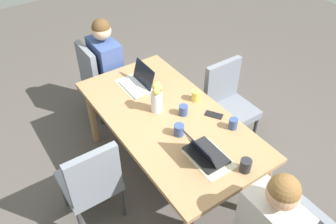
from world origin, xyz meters
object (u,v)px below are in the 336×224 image
Objects in this scene: chair_near_right_near at (228,101)px; chair_far_left_far at (91,180)px; coffee_mug_near_left at (179,130)px; laptop_head_left_left_mid at (204,153)px; laptop_head_right_left_near at (139,83)px; coffee_mug_far_left at (183,110)px; phone_black at (214,115)px; person_head_right_left_near at (108,75)px; coffee_mug_near_right at (246,165)px; dining_table at (168,124)px; flower_vase at (156,97)px; coffee_mug_centre_right at (196,96)px; coffee_mug_centre_left at (233,124)px; chair_head_right_left_near at (99,77)px.

chair_far_left_far is at bearing 95.35° from chair_near_right_near.
chair_far_left_far is 0.81m from coffee_mug_near_left.
chair_far_left_far is 2.81× the size of laptop_head_left_left_mid.
coffee_mug_far_left is at bearing -169.06° from laptop_head_right_left_near.
laptop_head_right_left_near is 2.13× the size of phone_black.
coffee_mug_far_left is (0.00, -0.91, 0.30)m from chair_far_left_far.
person_head_right_left_near is 3.73× the size of laptop_head_right_left_near.
person_head_right_left_near is at bearing 37.55° from chair_near_right_near.
laptop_head_right_left_near is at bearing 4.84° from coffee_mug_near_right.
coffee_mug_near_right is at bearing -170.90° from dining_table.
phone_black is (-1.38, -0.36, 0.23)m from person_head_right_left_near.
flower_vase reaches higher than laptop_head_left_left_mid.
flower_vase is at bearing 43.28° from coffee_mug_far_left.
chair_far_left_far is at bearing 148.13° from person_head_right_left_near.
flower_vase is 0.67m from laptop_head_left_left_mid.
coffee_mug_centre_right is at bearing -32.60° from laptop_head_left_left_mid.
chair_far_left_far is 9.64× the size of coffee_mug_centre_left.
coffee_mug_centre_right is at bearing -32.98° from phone_black.
coffee_mug_centre_left is at bearing 154.20° from phone_black.
chair_head_right_left_near and chair_near_right_near have the same top height.
person_head_right_left_near is 1.65m from coffee_mug_centre_left.
chair_head_right_left_near is 6.00× the size of phone_black.
person_head_right_left_near is at bearing -0.50° from laptop_head_left_left_mid.
chair_head_right_left_near is 1.45m from chair_far_left_far.
chair_near_right_near is at bearing -53.10° from laptop_head_left_left_mid.
dining_table is at bearing 9.10° from coffee_mug_near_right.
coffee_mug_centre_right reaches higher than phone_black.
laptop_head_right_left_near is 0.57m from coffee_mug_centre_right.
chair_near_right_near is 0.56m from coffee_mug_centre_right.
chair_far_left_far and chair_near_right_near have the same top height.
dining_table is 20.02× the size of coffee_mug_far_left.
coffee_mug_near_right is at bearing 166.13° from coffee_mug_centre_right.
chair_head_right_left_near is 1.49m from coffee_mug_near_left.
person_head_right_left_near is (-0.06, -0.07, 0.03)m from chair_head_right_left_near.
coffee_mug_near_right is 1.05× the size of coffee_mug_centre_right.
chair_near_right_near is at bearing -83.25° from dining_table.
phone_black is at bearing -121.96° from dining_table.
dining_table is 5.66× the size of laptop_head_left_left_mid.
coffee_mug_centre_right is at bearing 95.78° from chair_near_right_near.
chair_head_right_left_near is 0.10m from person_head_right_left_near.
person_head_right_left_near is at bearing -0.80° from flower_vase.
person_head_right_left_near is 1.11m from flower_vase.
chair_far_left_far is 0.93m from laptop_head_left_left_mid.
person_head_right_left_near reaches higher than laptop_head_left_left_mid.
laptop_head_left_left_mid is 2.13× the size of phone_black.
flower_vase reaches higher than phone_black.
coffee_mug_far_left is (0.37, 0.23, -0.00)m from coffee_mug_centre_left.
laptop_head_right_left_near is (0.42, 0.79, 0.30)m from chair_near_right_near.
dining_table is at bearing -164.12° from flower_vase.
chair_far_left_far is at bearing 103.26° from flower_vase.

